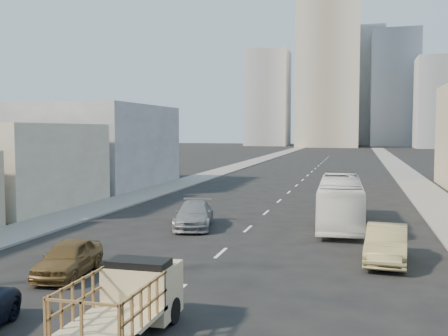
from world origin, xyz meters
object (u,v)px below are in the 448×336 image
at_px(sedan_brown, 68,258).
at_px(sedan_grey, 194,215).
at_px(city_bus, 340,201).
at_px(flatbed_pickup, 126,297).
at_px(sedan_tan, 386,244).

distance_m(sedan_brown, sedan_grey, 10.79).
bearing_deg(city_bus, sedan_brown, -127.94).
distance_m(city_bus, sedan_grey, 8.52).
relative_size(flatbed_pickup, city_bus, 0.43).
xyz_separation_m(city_bus, sedan_grey, (-8.07, -2.65, -0.70)).
bearing_deg(sedan_brown, flatbed_pickup, -53.88).
bearing_deg(sedan_tan, sedan_grey, 156.17).
height_order(city_bus, sedan_brown, city_bus).
bearing_deg(sedan_grey, sedan_tan, -40.54).
bearing_deg(flatbed_pickup, sedan_brown, 133.59).
bearing_deg(sedan_brown, city_bus, 46.48).
distance_m(city_bus, sedan_brown, 16.48).
xyz_separation_m(sedan_tan, sedan_grey, (-10.23, 5.52, -0.05)).
bearing_deg(sedan_tan, flatbed_pickup, -120.88).
height_order(sedan_tan, sedan_grey, sedan_tan).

